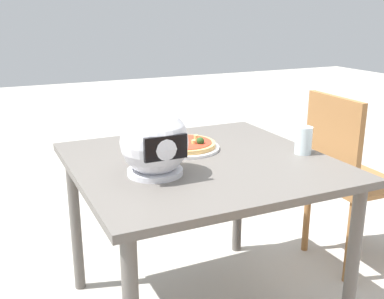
% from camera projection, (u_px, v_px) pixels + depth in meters
% --- Properties ---
extents(dining_table, '(0.99, 0.97, 0.72)m').
position_uv_depth(dining_table, '(200.00, 179.00, 1.87)').
color(dining_table, '#5B5651').
rests_on(dining_table, ground).
extents(pizza_plate, '(0.30, 0.30, 0.01)m').
position_uv_depth(pizza_plate, '(184.00, 148.00, 1.98)').
color(pizza_plate, white).
rests_on(pizza_plate, dining_table).
extents(pizza, '(0.27, 0.27, 0.05)m').
position_uv_depth(pizza, '(184.00, 144.00, 1.97)').
color(pizza, tan).
rests_on(pizza, pizza_plate).
extents(motorcycle_helmet, '(0.25, 0.25, 0.25)m').
position_uv_depth(motorcycle_helmet, '(155.00, 143.00, 1.65)').
color(motorcycle_helmet, silver).
rests_on(motorcycle_helmet, dining_table).
extents(drinking_glass, '(0.07, 0.07, 0.11)m').
position_uv_depth(drinking_glass, '(304.00, 140.00, 1.91)').
color(drinking_glass, silver).
rests_on(drinking_glass, dining_table).
extents(chair_side, '(0.41, 0.41, 0.90)m').
position_uv_depth(chair_side, '(345.00, 172.00, 2.34)').
color(chair_side, '#996638').
rests_on(chair_side, ground).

